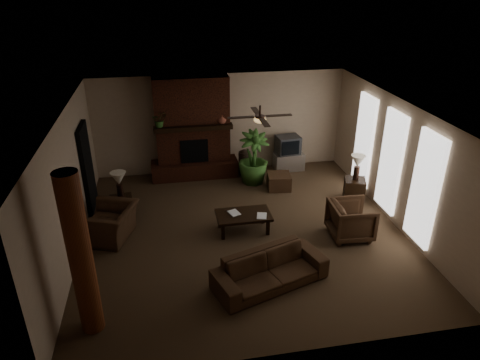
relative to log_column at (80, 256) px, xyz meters
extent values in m
plane|color=#4D3926|center=(2.95, 2.40, -1.40)|extent=(7.00, 7.00, 0.00)
plane|color=silver|center=(2.95, 2.40, 1.40)|extent=(7.00, 7.00, 0.00)
plane|color=tan|center=(2.95, 5.90, 0.00)|extent=(7.00, 0.00, 7.00)
plane|color=tan|center=(2.95, -1.10, 0.00)|extent=(7.00, 0.00, 7.00)
plane|color=tan|center=(-0.55, 2.40, 0.00)|extent=(0.00, 7.00, 7.00)
plane|color=tan|center=(6.45, 2.40, 0.00)|extent=(0.00, 7.00, 7.00)
cube|color=#4A2113|center=(2.15, 5.65, 0.00)|extent=(2.00, 0.50, 2.80)
cube|color=#4A2113|center=(2.15, 5.55, -1.17)|extent=(2.40, 0.70, 0.45)
cube|color=black|center=(2.15, 5.39, -0.58)|extent=(0.75, 0.04, 0.65)
cube|color=black|center=(2.15, 5.37, 0.10)|extent=(2.10, 0.28, 0.12)
cube|color=white|center=(6.40, 4.00, -0.05)|extent=(0.08, 0.85, 2.35)
cube|color=white|center=(6.40, 2.60, -0.05)|extent=(0.08, 0.85, 2.35)
cube|color=white|center=(6.40, 1.20, -0.05)|extent=(0.08, 0.85, 2.35)
cylinder|color=brown|center=(0.00, 0.00, 0.00)|extent=(0.36, 0.36, 2.80)
cube|color=black|center=(-0.49, 4.20, -0.35)|extent=(0.10, 1.00, 2.10)
cylinder|color=black|center=(3.35, 2.70, 1.28)|extent=(0.04, 0.04, 0.24)
cylinder|color=black|center=(3.35, 2.70, 1.16)|extent=(0.20, 0.20, 0.06)
ellipsoid|color=#F2BF72|center=(3.35, 2.70, 1.10)|extent=(0.26, 0.26, 0.14)
cube|color=black|center=(3.75, 2.70, 1.17)|extent=(0.55, 0.12, 0.01)
cube|color=black|center=(2.95, 2.70, 1.17)|extent=(0.55, 0.12, 0.01)
cube|color=black|center=(3.35, 3.10, 1.17)|extent=(0.12, 0.55, 0.01)
cube|color=black|center=(3.35, 2.30, 1.17)|extent=(0.12, 0.55, 0.01)
imported|color=#432D1C|center=(3.11, 0.56, -0.98)|extent=(2.21, 1.27, 0.83)
imported|color=#432D1C|center=(0.08, 2.69, -0.91)|extent=(1.06, 1.30, 0.98)
imported|color=#432D1C|center=(5.22, 1.82, -0.95)|extent=(0.85, 0.91, 0.89)
cube|color=black|center=(2.96, 2.45, -1.00)|extent=(1.20, 0.70, 0.06)
cube|color=black|center=(2.46, 2.20, -1.21)|extent=(0.07, 0.07, 0.37)
cube|color=black|center=(3.46, 2.20, -1.21)|extent=(0.07, 0.07, 0.37)
cube|color=black|center=(2.46, 2.70, -1.21)|extent=(0.07, 0.07, 0.37)
cube|color=black|center=(3.46, 2.70, -1.21)|extent=(0.07, 0.07, 0.37)
cube|color=#432D1C|center=(4.29, 4.38, -1.20)|extent=(0.67, 0.67, 0.40)
cube|color=silver|center=(4.90, 5.55, -1.15)|extent=(0.86, 0.51, 0.50)
cube|color=#323335|center=(4.85, 5.55, -0.64)|extent=(0.70, 0.56, 0.52)
cube|color=black|center=(4.85, 5.29, -0.64)|extent=(0.52, 0.08, 0.40)
cylinder|color=#32241B|center=(3.55, 5.38, -1.05)|extent=(0.34, 0.34, 0.70)
sphere|color=#32241B|center=(3.55, 5.38, -0.80)|extent=(0.34, 0.34, 0.34)
imported|color=#345C24|center=(3.69, 4.86, -0.99)|extent=(1.02, 1.56, 0.82)
cube|color=black|center=(0.27, 3.47, -1.12)|extent=(0.55, 0.55, 0.55)
cylinder|color=black|center=(0.28, 3.47, -0.67)|extent=(0.15, 0.15, 0.35)
cone|color=beige|center=(0.28, 3.47, -0.35)|extent=(0.39, 0.39, 0.30)
cube|color=black|center=(6.01, 3.43, -1.12)|extent=(0.64, 0.64, 0.55)
cylinder|color=black|center=(6.02, 3.44, -0.67)|extent=(0.16, 0.16, 0.35)
cone|color=beige|center=(6.02, 3.44, -0.35)|extent=(0.41, 0.41, 0.30)
imported|color=#345C24|center=(1.28, 5.42, 0.32)|extent=(0.43, 0.46, 0.33)
imported|color=#9A503D|center=(2.93, 5.41, 0.27)|extent=(0.25, 0.26, 0.22)
imported|color=#999999|center=(2.66, 2.47, -0.83)|extent=(0.21, 0.10, 0.29)
imported|color=#999999|center=(3.24, 2.30, -0.82)|extent=(0.21, 0.08, 0.29)
camera|label=1|loc=(1.40, -5.75, 3.88)|focal=32.63mm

